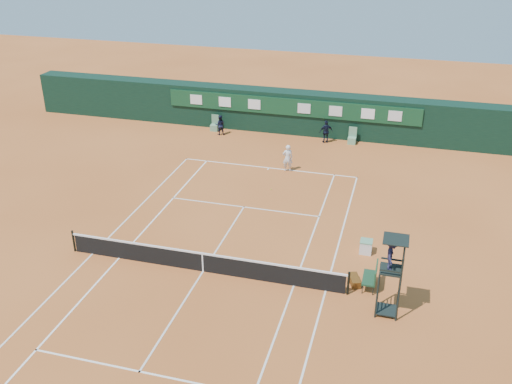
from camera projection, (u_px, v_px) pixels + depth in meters
The scene contains 14 objects.
ground at pixel (203, 271), 25.31m from camera, with size 90.00×90.00×0.00m, color #BE632C.
court_lines at pixel (203, 271), 25.31m from camera, with size 11.05×23.85×0.01m.
tennis_net at pixel (203, 262), 25.09m from camera, with size 12.90×0.10×1.10m.
back_wall at pixel (292, 112), 40.88m from camera, with size 40.00×1.65×3.00m.
linesman_chair_left at pixel (215, 126), 41.62m from camera, with size 0.55×0.50×1.15m.
linesman_chair_right at pixel (352, 139), 39.24m from camera, with size 0.55×0.50×1.15m.
umpire_chair at pixel (392, 261), 21.61m from camera, with size 0.96×0.95×3.42m.
player_bench at pixel (372, 275), 23.98m from camera, with size 0.56×1.20×1.10m.
tennis_bag at pixel (354, 280), 24.40m from camera, with size 0.38×0.86×0.32m, color black.
cooler at pixel (366, 246), 26.58m from camera, with size 0.57×0.57×0.65m.
tennis_ball at pixel (271, 189), 32.77m from camera, with size 0.06×0.06×0.06m, color #BACC2F.
player at pixel (288, 158), 34.82m from camera, with size 0.62×0.41×1.71m, color silver.
ball_kid_left at pixel (220, 125), 40.68m from camera, with size 0.70×0.54×1.44m, color black.
ball_kid_right at pixel (326, 132), 39.20m from camera, with size 0.94×0.39×1.60m, color black.
Camera 1 is at (7.88, -19.80, 14.30)m, focal length 40.00 mm.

